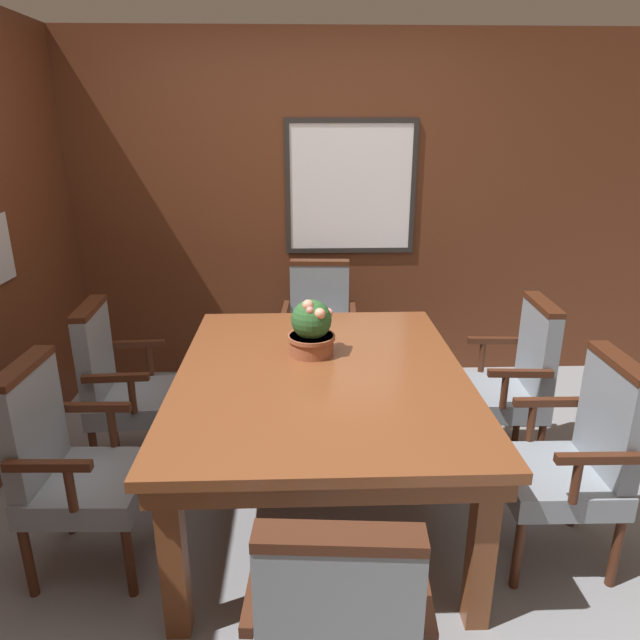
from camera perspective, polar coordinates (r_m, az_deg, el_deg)
name	(u,v)px	position (r m, az deg, el deg)	size (l,w,h in m)	color
ground_plane	(302,519)	(2.97, -1.81, -19.31)	(14.00, 14.00, 0.00)	gray
wall_back	(299,213)	(4.19, -2.08, 10.63)	(7.20, 0.08, 2.45)	#5B2D19
dining_table	(321,388)	(2.73, 0.11, -6.78)	(1.35, 1.72, 0.74)	brown
chair_head_near	(338,636)	(1.80, 1.79, -29.06)	(0.52, 0.50, 0.95)	#472314
chair_head_far	(319,327)	(3.94, -0.09, -0.72)	(0.52, 0.50, 0.95)	#472314
chair_right_far	(512,379)	(3.34, 18.64, -5.57)	(0.50, 0.51, 0.95)	#472314
chair_left_near	(68,463)	(2.67, -23.90, -12.90)	(0.49, 0.51, 0.95)	#472314
chair_left_far	(121,383)	(3.30, -19.24, -5.98)	(0.50, 0.51, 0.95)	#472314
chair_right_near	(576,456)	(2.72, 24.26, -12.29)	(0.48, 0.50, 0.95)	#472314
potted_plant	(312,329)	(2.84, -0.85, -0.88)	(0.24, 0.24, 0.30)	#9E5638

